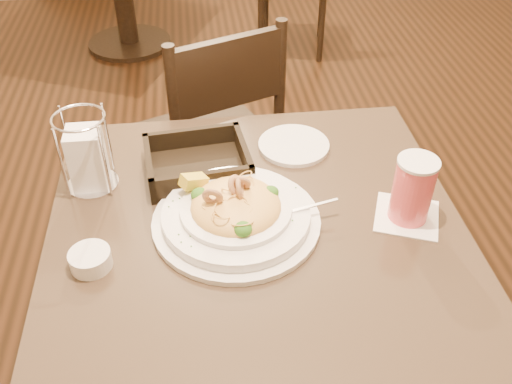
{
  "coord_description": "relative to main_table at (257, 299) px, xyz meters",
  "views": [
    {
      "loc": [
        -0.11,
        -0.9,
        1.6
      ],
      "look_at": [
        0.0,
        0.02,
        0.84
      ],
      "focal_mm": 40.0,
      "sensor_mm": 36.0,
      "label": 1
    }
  ],
  "objects": [
    {
      "name": "pasta_bowl",
      "position": [
        -0.04,
        0.02,
        0.27
      ],
      "size": [
        0.4,
        0.37,
        0.12
      ],
      "rotation": [
        0.0,
        0.0,
        0.04
      ],
      "color": "white",
      "rests_on": "main_table"
    },
    {
      "name": "napkin_caddy",
      "position": [
        -0.37,
        0.19,
        0.32
      ],
      "size": [
        0.12,
        0.12,
        0.19
      ],
      "rotation": [
        0.0,
        0.0,
        -0.13
      ],
      "color": "silver",
      "rests_on": "main_table"
    },
    {
      "name": "side_plate",
      "position": [
        0.13,
        0.29,
        0.25
      ],
      "size": [
        0.23,
        0.23,
        0.01
      ],
      "primitive_type": "cylinder",
      "rotation": [
        0.0,
        0.0,
        -0.3
      ],
      "color": "white",
      "rests_on": "main_table"
    },
    {
      "name": "dining_chair_near",
      "position": [
        -0.06,
        0.75,
        -0.02
      ],
      "size": [
        0.55,
        0.55,
        0.93
      ],
      "rotation": [
        0.0,
        0.0,
        3.53
      ],
      "color": "black",
      "rests_on": "ground"
    },
    {
      "name": "bread_basket",
      "position": [
        -0.12,
        0.21,
        0.26
      ],
      "size": [
        0.26,
        0.22,
        0.07
      ],
      "rotation": [
        0.0,
        0.0,
        0.11
      ],
      "color": "black",
      "rests_on": "main_table"
    },
    {
      "name": "butter_ramekin",
      "position": [
        -0.34,
        -0.08,
        0.26
      ],
      "size": [
        0.11,
        0.11,
        0.04
      ],
      "primitive_type": "cylinder",
      "rotation": [
        0.0,
        0.0,
        -0.34
      ],
      "color": "white",
      "rests_on": "main_table"
    },
    {
      "name": "main_table",
      "position": [
        0.0,
        0.0,
        0.0
      ],
      "size": [
        0.9,
        0.9,
        0.76
      ],
      "color": "black",
      "rests_on": "ground"
    },
    {
      "name": "drink_glass",
      "position": [
        0.33,
        -0.01,
        0.32
      ],
      "size": [
        0.18,
        0.18,
        0.15
      ],
      "rotation": [
        0.0,
        0.0,
        -0.37
      ],
      "color": "white",
      "rests_on": "main_table"
    }
  ]
}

